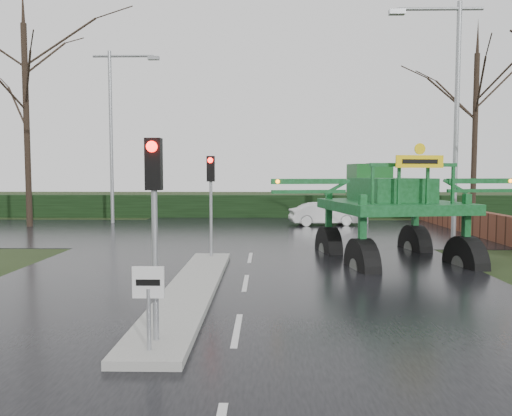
{
  "coord_description": "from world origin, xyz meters",
  "views": [
    {
      "loc": [
        0.53,
        -9.15,
        2.95
      ],
      "look_at": [
        0.27,
        4.47,
        2.0
      ],
      "focal_mm": 35.0,
      "sensor_mm": 36.0,
      "label": 1
    }
  ],
  "objects_px": {
    "keep_left_sign": "(148,294)",
    "crop_sprayer": "(360,195)",
    "traffic_signal_far": "(368,179)",
    "street_light_right": "(450,100)",
    "traffic_signal_mid": "(211,184)",
    "traffic_signal_near": "(154,195)",
    "white_sedan": "(324,225)",
    "street_light_left_far": "(116,121)"
  },
  "relations": [
    {
      "from": "traffic_signal_near",
      "to": "white_sedan",
      "type": "relative_size",
      "value": 0.91
    },
    {
      "from": "crop_sprayer",
      "to": "street_light_right",
      "type": "bearing_deg",
      "value": 40.23
    },
    {
      "from": "traffic_signal_near",
      "to": "white_sedan",
      "type": "bearing_deg",
      "value": 75.57
    },
    {
      "from": "keep_left_sign",
      "to": "crop_sprayer",
      "type": "distance_m",
      "value": 9.23
    },
    {
      "from": "street_light_right",
      "to": "traffic_signal_mid",
      "type": "bearing_deg",
      "value": -154.6
    },
    {
      "from": "keep_left_sign",
      "to": "crop_sprayer",
      "type": "height_order",
      "value": "crop_sprayer"
    },
    {
      "from": "crop_sprayer",
      "to": "traffic_signal_mid",
      "type": "bearing_deg",
      "value": 156.11
    },
    {
      "from": "traffic_signal_near",
      "to": "street_light_right",
      "type": "relative_size",
      "value": 0.35
    },
    {
      "from": "traffic_signal_mid",
      "to": "street_light_right",
      "type": "bearing_deg",
      "value": 25.4
    },
    {
      "from": "traffic_signal_mid",
      "to": "white_sedan",
      "type": "bearing_deg",
      "value": 65.86
    },
    {
      "from": "keep_left_sign",
      "to": "crop_sprayer",
      "type": "relative_size",
      "value": 0.16
    },
    {
      "from": "street_light_right",
      "to": "white_sedan",
      "type": "distance_m",
      "value": 10.16
    },
    {
      "from": "street_light_left_far",
      "to": "keep_left_sign",
      "type": "bearing_deg",
      "value": -72.22
    },
    {
      "from": "street_light_left_far",
      "to": "white_sedan",
      "type": "bearing_deg",
      "value": -4.94
    },
    {
      "from": "crop_sprayer",
      "to": "white_sedan",
      "type": "relative_size",
      "value": 2.21
    },
    {
      "from": "street_light_left_far",
      "to": "crop_sprayer",
      "type": "height_order",
      "value": "street_light_left_far"
    },
    {
      "from": "traffic_signal_mid",
      "to": "white_sedan",
      "type": "relative_size",
      "value": 0.91
    },
    {
      "from": "traffic_signal_near",
      "to": "traffic_signal_far",
      "type": "height_order",
      "value": "same"
    },
    {
      "from": "traffic_signal_mid",
      "to": "crop_sprayer",
      "type": "height_order",
      "value": "crop_sprayer"
    },
    {
      "from": "traffic_signal_far",
      "to": "white_sedan",
      "type": "xyz_separation_m",
      "value": [
        -2.66,
        -1.05,
        -2.59
      ]
    },
    {
      "from": "street_light_left_far",
      "to": "white_sedan",
      "type": "xyz_separation_m",
      "value": [
        12.03,
        -1.04,
        -5.99
      ]
    },
    {
      "from": "crop_sprayer",
      "to": "white_sedan",
      "type": "distance_m",
      "value": 12.86
    },
    {
      "from": "traffic_signal_near",
      "to": "white_sedan",
      "type": "height_order",
      "value": "traffic_signal_near"
    },
    {
      "from": "traffic_signal_near",
      "to": "street_light_right",
      "type": "bearing_deg",
      "value": 53.87
    },
    {
      "from": "keep_left_sign",
      "to": "traffic_signal_far",
      "type": "distance_m",
      "value": 22.93
    },
    {
      "from": "traffic_signal_far",
      "to": "street_light_right",
      "type": "xyz_separation_m",
      "value": [
        1.69,
        -8.01,
        3.4
      ]
    },
    {
      "from": "keep_left_sign",
      "to": "traffic_signal_mid",
      "type": "relative_size",
      "value": 0.38
    },
    {
      "from": "traffic_signal_near",
      "to": "crop_sprayer",
      "type": "distance_m",
      "value": 8.74
    },
    {
      "from": "traffic_signal_mid",
      "to": "street_light_left_far",
      "type": "relative_size",
      "value": 0.35
    },
    {
      "from": "street_light_right",
      "to": "crop_sprayer",
      "type": "height_order",
      "value": "street_light_right"
    },
    {
      "from": "traffic_signal_near",
      "to": "traffic_signal_mid",
      "type": "height_order",
      "value": "same"
    },
    {
      "from": "traffic_signal_mid",
      "to": "crop_sprayer",
      "type": "xyz_separation_m",
      "value": [
        4.76,
        -1.18,
        -0.31
      ]
    },
    {
      "from": "street_light_right",
      "to": "crop_sprayer",
      "type": "xyz_separation_m",
      "value": [
        -4.73,
        -5.69,
        -3.71
      ]
    },
    {
      "from": "street_light_right",
      "to": "white_sedan",
      "type": "height_order",
      "value": "street_light_right"
    },
    {
      "from": "traffic_signal_near",
      "to": "street_light_left_far",
      "type": "distance_m",
      "value": 22.37
    },
    {
      "from": "street_light_right",
      "to": "street_light_left_far",
      "type": "distance_m",
      "value": 18.24
    },
    {
      "from": "white_sedan",
      "to": "street_light_right",
      "type": "bearing_deg",
      "value": -156.39
    },
    {
      "from": "crop_sprayer",
      "to": "white_sedan",
      "type": "xyz_separation_m",
      "value": [
        0.38,
        12.65,
        -2.28
      ]
    },
    {
      "from": "traffic_signal_far",
      "to": "street_light_right",
      "type": "bearing_deg",
      "value": 101.95
    },
    {
      "from": "keep_left_sign",
      "to": "street_light_left_far",
      "type": "distance_m",
      "value": 23.11
    },
    {
      "from": "traffic_signal_mid",
      "to": "traffic_signal_far",
      "type": "xyz_separation_m",
      "value": [
        7.8,
        12.52,
        0.0
      ]
    },
    {
      "from": "street_light_left_far",
      "to": "white_sedan",
      "type": "distance_m",
      "value": 13.48
    }
  ]
}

